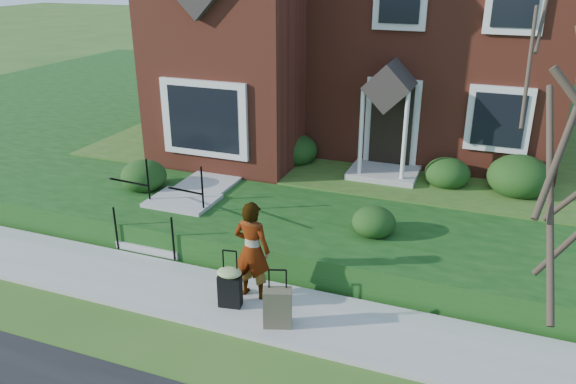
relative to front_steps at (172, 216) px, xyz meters
The scene contains 9 objects.
ground 3.14m from the front_steps, 36.42° to the right, with size 120.00×120.00×0.00m, color #2D5119.
sidewalk 3.14m from the front_steps, 36.42° to the right, with size 60.00×1.60×0.08m, color #9E9B93.
terrace 11.15m from the front_steps, 54.33° to the left, with size 44.00×20.00×0.60m, color #133C10.
walkway 3.16m from the front_steps, 90.00° to the left, with size 1.20×6.00×0.06m, color #9E9B93.
front_steps is the anchor object (origin of this frame).
foundation_shrubs 3.97m from the front_steps, 49.79° to the left, with size 9.62×4.31×0.96m.
woman 3.04m from the front_steps, 31.47° to the right, with size 0.63×0.41×1.73m, color #999999.
suitcase_black 3.08m from the front_steps, 40.45° to the right, with size 0.47×0.41×1.01m.
suitcase_olive 3.96m from the front_steps, 34.15° to the right, with size 0.50×0.38×0.96m.
Camera 1 is at (3.57, -7.21, 5.37)m, focal length 35.00 mm.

